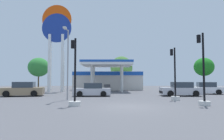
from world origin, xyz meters
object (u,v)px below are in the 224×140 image
object	(u,v)px
traffic_signal_2	(75,89)
tree_2	(205,67)
car_1	(93,90)
corner_streetlamp	(68,57)
tree_0	(39,67)
station_pole_sign	(57,36)
tree_1	(122,68)
traffic_signal_0	(175,86)
traffic_signal_1	(204,85)
car_2	(23,90)
car_3	(206,89)
car_0	(181,90)

from	to	relation	value
traffic_signal_2	tree_2	distance (m)	32.10
car_1	corner_streetlamp	size ratio (longest dim) A/B	0.65
traffic_signal_2	tree_0	distance (m)	27.48
station_pole_sign	tree_1	size ratio (longest dim) A/B	1.98
station_pole_sign	traffic_signal_0	distance (m)	19.32
tree_1	tree_2	xyz separation A→B (m)	(16.35, -1.47, 0.10)
station_pole_sign	tree_0	bearing A→B (deg)	123.87
traffic_signal_2	tree_0	world-z (taller)	tree_0
station_pole_sign	traffic_signal_1	xyz separation A→B (m)	(14.71, -14.75, -7.03)
car_2	traffic_signal_1	xyz separation A→B (m)	(16.09, -7.43, 0.72)
tree_1	traffic_signal_2	bearing A→B (deg)	-99.94
traffic_signal_1	corner_streetlamp	bearing A→B (deg)	162.26
traffic_signal_0	tree_2	bearing A→B (deg)	58.13
corner_streetlamp	tree_2	bearing A→B (deg)	42.92
traffic_signal_2	corner_streetlamp	xyz separation A→B (m)	(-1.38, 3.52, 2.63)
traffic_signal_2	car_1	bearing A→B (deg)	87.09
car_1	traffic_signal_0	bearing A→B (deg)	-28.00
car_2	traffic_signal_2	bearing A→B (deg)	-46.82
car_2	traffic_signal_0	size ratio (longest dim) A/B	1.01
tree_0	tree_2	xyz separation A→B (m)	(33.00, -0.25, 0.04)
station_pole_sign	traffic_signal_2	distance (m)	17.64
car_2	car_3	bearing A→B (deg)	8.26
car_0	car_1	xyz separation A→B (m)	(-9.74, -0.27, -0.05)
car_1	tree_0	distance (m)	21.27
tree_1	tree_0	bearing A→B (deg)	-175.82
car_2	station_pole_sign	bearing A→B (deg)	79.29
car_1	station_pole_sign	bearing A→B (deg)	130.23
tree_2	traffic_signal_1	bearing A→B (deg)	-116.50
tree_1	station_pole_sign	bearing A→B (deg)	-133.98
car_2	traffic_signal_2	distance (m)	10.52
car_0	corner_streetlamp	distance (m)	12.72
corner_streetlamp	traffic_signal_2	bearing A→B (deg)	-68.55
tree_2	tree_1	bearing A→B (deg)	174.87
car_1	traffic_signal_1	size ratio (longest dim) A/B	0.81
traffic_signal_0	traffic_signal_2	bearing A→B (deg)	-155.92
traffic_signal_1	corner_streetlamp	world-z (taller)	corner_streetlamp
traffic_signal_0	corner_streetlamp	xyz separation A→B (m)	(-9.42, -0.07, 2.55)
traffic_signal_2	tree_2	size ratio (longest dim) A/B	0.75
car_2	tree_0	world-z (taller)	tree_0
station_pole_sign	traffic_signal_0	bearing A→B (deg)	-39.45
car_1	tree_2	bearing A→B (deg)	38.95
traffic_signal_2	tree_0	bearing A→B (deg)	116.44
traffic_signal_1	tree_1	world-z (taller)	tree_1
car_0	car_2	size ratio (longest dim) A/B	0.94
car_3	corner_streetlamp	world-z (taller)	corner_streetlamp
car_0	car_3	xyz separation A→B (m)	(4.16, 2.86, -0.02)
traffic_signal_0	tree_0	world-z (taller)	tree_0
car_3	tree_1	size ratio (longest dim) A/B	0.67
car_1	tree_0	world-z (taller)	tree_0
car_0	traffic_signal_2	world-z (taller)	traffic_signal_2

